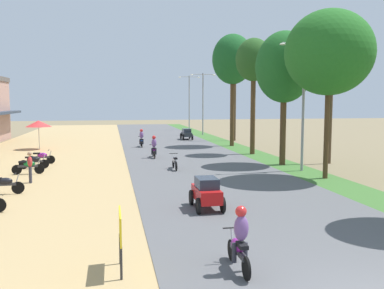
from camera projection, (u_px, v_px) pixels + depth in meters
The scene contains 22 objects.
parked_motorbike_fourth at pixel (4, 184), 18.99m from camera, with size 1.80×0.54×0.94m.
parked_motorbike_fifth at pixel (28, 166), 24.29m from camera, with size 1.80×0.54×0.94m.
parked_motorbike_sixth at pixel (34, 161), 26.27m from camera, with size 1.80×0.54×0.94m.
parked_motorbike_seventh at pixel (41, 157), 28.25m from camera, with size 1.80×0.54×0.94m.
street_signboard at pixel (120, 230), 10.31m from camera, with size 0.06×1.30×1.50m.
vendor_umbrella at pixel (39, 124), 36.82m from camera, with size 2.20×2.20×2.52m.
pedestrian_on_shoulder at pixel (30, 165), 21.64m from camera, with size 0.27×0.38×1.62m.
median_tree_second at pixel (329, 53), 22.38m from camera, with size 4.69×4.69×9.03m.
median_tree_third at pixel (284, 68), 27.44m from camera, with size 3.75×3.75×8.74m.
median_tree_fourth at pixel (254, 62), 32.97m from camera, with size 2.82×2.82×9.10m.
median_tree_fifth at pixel (233, 60), 39.11m from camera, with size 3.80×3.80×10.39m.
streetlamp_near at pixel (304, 97), 25.13m from camera, with size 3.16×0.20×7.72m.
streetlamp_mid at pixel (203, 99), 52.64m from camera, with size 3.16×0.20×7.69m.
streetlamp_far at pixel (189, 99), 61.84m from camera, with size 3.16×0.20×7.92m.
utility_pole_near at pixel (235, 93), 45.15m from camera, with size 1.80×0.20×9.93m.
utility_pole_far at pixel (331, 99), 28.49m from camera, with size 1.80×0.20×8.36m.
car_hatchback_red at pixel (207, 192), 16.36m from camera, with size 1.04×2.00×1.23m.
car_sedan_charcoal at pixel (187, 133), 46.24m from camera, with size 1.10×2.26×1.19m.
motorbike_ahead_second at pixel (239, 240), 10.32m from camera, with size 0.54×1.80×1.66m.
motorbike_ahead_third at pixel (175, 161), 25.94m from camera, with size 0.54×1.80×0.94m.
motorbike_ahead_fourth at pixel (154, 147), 31.25m from camera, with size 0.54×1.80×1.66m.
motorbike_ahead_fifth at pixel (141, 138), 38.67m from camera, with size 0.54×1.80×1.66m.
Camera 1 is at (-5.49, -7.10, 4.23)m, focal length 39.51 mm.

